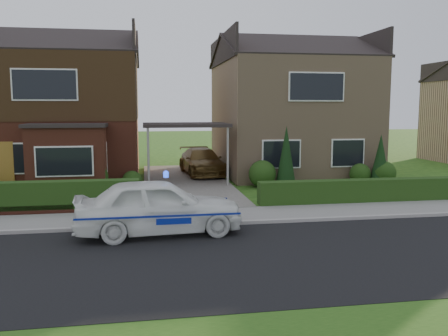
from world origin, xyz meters
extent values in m
plane|color=#1F4813|center=(0.00, 0.00, 0.00)|extent=(120.00, 120.00, 0.00)
cube|color=black|center=(0.00, 0.00, 0.00)|extent=(60.00, 6.00, 0.02)
cube|color=#9E9993|center=(0.00, 3.05, 0.06)|extent=(60.00, 0.16, 0.12)
cube|color=slate|center=(0.00, 4.10, 0.05)|extent=(60.00, 2.00, 0.10)
cube|color=#666059|center=(0.00, 11.00, 0.06)|extent=(3.80, 12.00, 0.12)
cube|color=brown|center=(-5.80, 14.00, 2.90)|extent=(7.20, 8.00, 5.80)
cube|color=white|center=(-7.38, 9.98, 1.40)|extent=(1.80, 0.08, 1.30)
cube|color=white|center=(-4.22, 9.98, 1.40)|extent=(1.60, 0.08, 1.30)
cube|color=white|center=(-5.80, 9.98, 4.40)|extent=(2.60, 0.08, 1.30)
cube|color=black|center=(-5.80, 14.00, 4.35)|extent=(7.26, 8.06, 2.90)
cube|color=brown|center=(-4.94, 9.30, 1.35)|extent=(3.00, 1.40, 2.70)
cube|color=black|center=(-4.94, 9.30, 2.77)|extent=(3.20, 1.60, 0.14)
cube|color=tan|center=(5.80, 14.00, 2.90)|extent=(7.20, 8.00, 5.80)
cube|color=white|center=(4.22, 9.98, 1.40)|extent=(1.80, 0.08, 1.30)
cube|color=white|center=(7.38, 9.98, 1.40)|extent=(1.60, 0.08, 1.30)
cube|color=white|center=(5.80, 9.98, 4.40)|extent=(2.60, 0.08, 1.30)
cube|color=black|center=(0.00, 11.00, 2.70)|extent=(3.80, 3.00, 0.14)
cylinder|color=gray|center=(-1.70, 9.60, 1.35)|extent=(0.10, 0.10, 2.70)
cylinder|color=gray|center=(1.70, 9.60, 1.35)|extent=(0.10, 0.10, 2.70)
cube|color=brown|center=(-5.80, 5.30, 0.18)|extent=(7.70, 0.25, 0.36)
cube|color=black|center=(-5.80, 5.45, 0.00)|extent=(7.50, 0.55, 0.90)
cube|color=black|center=(5.80, 5.35, 0.00)|extent=(7.50, 0.55, 0.80)
sphere|color=black|center=(-4.00, 9.30, 0.66)|extent=(1.32, 1.32, 1.32)
sphere|color=black|center=(-2.40, 9.60, 0.42)|extent=(0.84, 0.84, 0.84)
sphere|color=black|center=(3.20, 9.40, 0.60)|extent=(1.20, 1.20, 1.20)
sphere|color=black|center=(7.80, 9.50, 0.48)|extent=(0.96, 0.96, 0.96)
sphere|color=black|center=(8.80, 9.20, 0.54)|extent=(1.08, 1.08, 1.08)
cone|color=black|center=(4.20, 9.20, 1.30)|extent=(0.90, 0.90, 2.60)
cone|color=black|center=(8.60, 9.20, 1.10)|extent=(0.90, 0.90, 2.20)
imported|color=white|center=(-1.50, 2.40, 0.78)|extent=(2.20, 4.69, 1.55)
sphere|color=#193FF2|center=(-1.27, 2.40, 1.63)|extent=(0.17, 0.17, 0.17)
cube|color=navy|center=(-1.50, 1.48, 0.71)|extent=(4.19, 0.02, 0.05)
cube|color=navy|center=(-1.50, 3.32, 0.71)|extent=(4.19, 0.01, 0.05)
ellipsoid|color=black|center=(-2.78, 2.30, 1.07)|extent=(0.22, 0.17, 0.21)
sphere|color=white|center=(-2.76, 2.24, 1.06)|extent=(0.11, 0.11, 0.11)
sphere|color=black|center=(-2.76, 2.28, 1.21)|extent=(0.13, 0.13, 0.13)
cone|color=black|center=(-2.80, 2.29, 1.28)|extent=(0.04, 0.04, 0.05)
cone|color=black|center=(-2.71, 2.29, 1.28)|extent=(0.04, 0.04, 0.05)
imported|color=brown|center=(1.00, 13.14, 0.77)|extent=(2.20, 4.59, 1.29)
imported|color=gray|center=(-3.22, 6.00, 0.34)|extent=(0.44, 0.39, 0.67)
imported|color=gray|center=(-6.63, 6.35, 0.39)|extent=(0.60, 0.60, 0.77)
camera|label=1|loc=(-1.86, -10.49, 3.49)|focal=38.00mm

